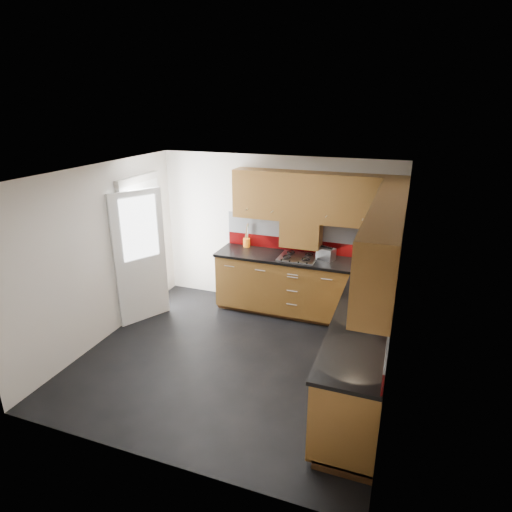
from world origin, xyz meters
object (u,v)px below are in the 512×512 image
at_px(gas_hob, 298,257).
at_px(toaster, 326,254).
at_px(utensil_pot, 247,241).
at_px(food_processor, 376,269).

distance_m(gas_hob, toaster, 0.42).
bearing_deg(toaster, gas_hob, -167.13).
relative_size(utensil_pot, food_processor, 1.41).
height_order(gas_hob, toaster, toaster).
bearing_deg(food_processor, gas_hob, 161.50).
height_order(toaster, food_processor, food_processor).
bearing_deg(food_processor, toaster, 147.62).
distance_m(utensil_pot, toaster, 1.32).
xyz_separation_m(utensil_pot, toaster, (1.32, -0.15, -0.00)).
bearing_deg(toaster, food_processor, -32.38).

